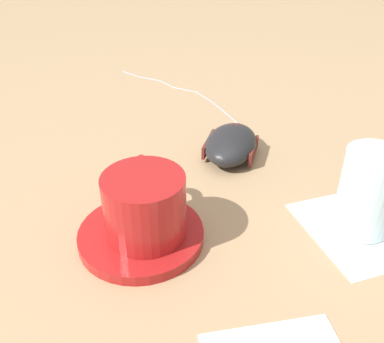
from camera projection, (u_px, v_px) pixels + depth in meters
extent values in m
plane|color=#9E7F5B|center=(232.00, 223.00, 0.48)|extent=(3.00, 3.00, 0.00)
cylinder|color=maroon|center=(141.00, 235.00, 0.45)|extent=(0.13, 0.13, 0.01)
cylinder|color=maroon|center=(145.00, 206.00, 0.43)|extent=(0.08, 0.08, 0.07)
torus|color=maroon|center=(143.00, 177.00, 0.47)|extent=(0.04, 0.05, 0.05)
ellipsoid|color=black|center=(231.00, 144.00, 0.59)|extent=(0.13, 0.11, 0.04)
cylinder|color=#591E19|center=(236.00, 128.00, 0.61)|extent=(0.01, 0.01, 0.01)
cube|color=#591E19|center=(208.00, 144.00, 0.60)|extent=(0.05, 0.03, 0.02)
cube|color=#591E19|center=(254.00, 150.00, 0.58)|extent=(0.05, 0.03, 0.02)
cylinder|color=gray|center=(238.00, 129.00, 0.67)|extent=(0.04, 0.03, 0.00)
cylinder|color=gray|center=(231.00, 116.00, 0.71)|extent=(0.02, 0.05, 0.00)
cylinder|color=gray|center=(217.00, 105.00, 0.74)|extent=(0.02, 0.05, 0.00)
cylinder|color=gray|center=(204.00, 96.00, 0.78)|extent=(0.02, 0.05, 0.00)
cylinder|color=gray|center=(185.00, 89.00, 0.80)|extent=(0.02, 0.05, 0.00)
cylinder|color=gray|center=(167.00, 83.00, 0.83)|extent=(0.01, 0.05, 0.00)
cylinder|color=gray|center=(149.00, 78.00, 0.85)|extent=(0.02, 0.05, 0.00)
cylinder|color=gray|center=(131.00, 74.00, 0.88)|extent=(0.00, 0.05, 0.00)
sphere|color=gray|center=(238.00, 136.00, 0.65)|extent=(0.00, 0.00, 0.00)
sphere|color=gray|center=(238.00, 122.00, 0.69)|extent=(0.00, 0.00, 0.00)
sphere|color=gray|center=(224.00, 111.00, 0.72)|extent=(0.00, 0.00, 0.00)
sphere|color=gray|center=(211.00, 100.00, 0.76)|extent=(0.00, 0.00, 0.00)
sphere|color=gray|center=(197.00, 92.00, 0.79)|extent=(0.00, 0.00, 0.00)
sphere|color=gray|center=(174.00, 87.00, 0.81)|extent=(0.00, 0.00, 0.00)
sphere|color=gray|center=(160.00, 80.00, 0.84)|extent=(0.00, 0.00, 0.00)
sphere|color=gray|center=(139.00, 76.00, 0.86)|extent=(0.00, 0.00, 0.00)
sphere|color=gray|center=(123.00, 71.00, 0.89)|extent=(0.00, 0.00, 0.00)
cube|color=white|center=(366.00, 227.00, 0.47)|extent=(0.17, 0.17, 0.00)
cylinder|color=silver|center=(369.00, 191.00, 0.45)|extent=(0.06, 0.06, 0.09)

